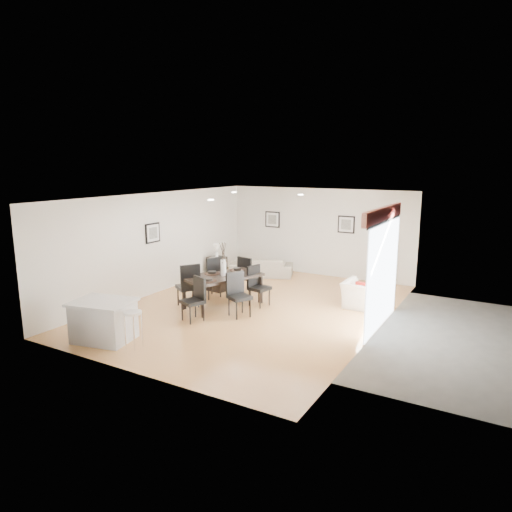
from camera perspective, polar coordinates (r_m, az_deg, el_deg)
The scene contains 26 objects.
ground at distance 11.13m, azimuth -0.26°, elevation -6.55°, with size 8.00×8.00×0.00m, color tan.
wall_back at distance 14.34m, azimuth 7.80°, elevation 2.99°, with size 6.00×0.04×2.70m, color white.
wall_front at distance 7.69m, azimuth -15.47°, elevation -4.78°, with size 6.00×0.04×2.70m, color white.
wall_left at distance 12.54m, azimuth -12.21°, elevation 1.61°, with size 0.04×8.00×2.70m, color white.
wall_right at distance 9.67m, azimuth 15.30°, elevation -1.46°, with size 0.04×8.00×2.70m, color white.
ceiling at distance 10.61m, azimuth -0.28°, elevation 7.45°, with size 6.00×8.00×0.02m, color white.
sofa at distance 14.21m, azimuth 0.66°, elevation -1.38°, with size 1.92×0.75×0.56m, color #A29983.
armchair at distance 11.35m, azimuth 13.56°, elevation -4.77°, with size 1.02×0.89×0.66m, color beige.
dining_table at distance 11.14m, azimuth -4.07°, elevation -2.84°, with size 1.53×2.07×0.77m.
dining_chair_wnear at distance 11.14m, azimuth -8.39°, elevation -3.39°, with size 0.68×0.68×1.09m.
dining_chair_wfar at distance 11.87m, azimuth -5.52°, elevation -2.38°, with size 0.62×0.62×1.09m.
dining_chair_enear at distance 10.48m, azimuth -2.33°, elevation -4.47°, with size 0.62×0.62×1.01m.
dining_chair_efar at distance 11.24m, azimuth 0.10°, elevation -3.43°, with size 0.52×0.52×0.99m.
dining_chair_head at distance 10.26m, azimuth -7.54°, elevation -5.02°, with size 0.57×0.57×0.98m.
dining_chair_foot at distance 12.12m, azimuth -1.09°, elevation -2.21°, with size 0.53×0.53×1.03m.
vase at distance 11.05m, azimuth -4.11°, elevation -0.74°, with size 1.06×1.63×0.83m.
coffee_table at distance 12.84m, azimuth -5.34°, elevation -3.24°, with size 0.95×0.57×0.38m, color black.
side_table at distance 14.15m, azimuth -4.90°, elevation -1.35°, with size 0.47×0.47×0.62m, color black.
table_lamp at distance 14.03m, azimuth -4.94°, elevation 0.91°, with size 0.21×0.21×0.40m.
cushion at distance 11.23m, azimuth 13.00°, elevation -3.92°, with size 0.28×0.09×0.28m, color #AE1E16.
kitchen_island at distance 9.57m, azimuth -18.51°, elevation -7.64°, with size 1.32×1.12×0.81m.
bar_stool at distance 8.94m, azimuth -15.13°, elevation -7.34°, with size 0.33×0.33×0.73m.
framed_print_back_left at distance 14.94m, azimuth 2.08°, elevation 4.59°, with size 0.52×0.04×0.52m.
framed_print_back_right at distance 13.96m, azimuth 11.21°, elevation 3.89°, with size 0.52×0.04×0.52m.
framed_print_left_wall at distance 12.33m, azimuth -12.79°, elevation 2.83°, with size 0.04×0.52×0.52m.
sliding_door at distance 9.90m, azimuth 15.59°, elevation 0.68°, with size 0.12×2.70×2.57m.
Camera 1 is at (5.32, -9.15, 3.46)m, focal length 32.00 mm.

